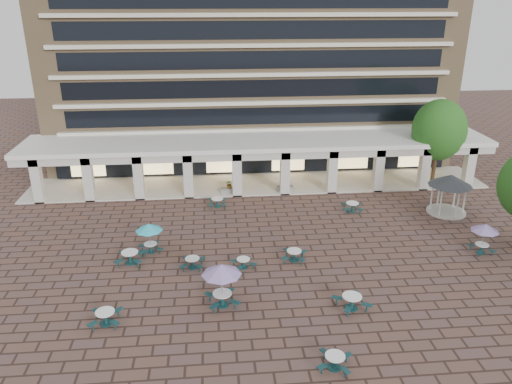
% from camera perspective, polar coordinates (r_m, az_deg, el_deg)
% --- Properties ---
extents(ground, '(120.00, 120.00, 0.00)m').
position_cam_1_polar(ground, '(33.27, 2.74, -8.25)').
color(ground, brown).
rests_on(ground, ground).
extents(apartment_building, '(40.00, 15.50, 25.20)m').
position_cam_1_polar(apartment_building, '(54.31, -0.83, 17.47)').
color(apartment_building, '#9E8159').
rests_on(apartment_building, ground).
extents(retail_arcade, '(42.00, 6.60, 4.40)m').
position_cam_1_polar(retail_arcade, '(45.61, 0.28, 4.35)').
color(retail_arcade, white).
rests_on(retail_arcade, ground).
extents(picnic_table_0, '(1.75, 1.75, 0.78)m').
position_cam_1_polar(picnic_table_0, '(28.79, -16.82, -13.45)').
color(picnic_table_0, '#143B3E').
rests_on(picnic_table_0, ground).
extents(picnic_table_2, '(1.94, 1.94, 0.73)m').
position_cam_1_polar(picnic_table_2, '(25.22, 8.99, -18.48)').
color(picnic_table_2, '#143B3E').
rests_on(picnic_table_2, ground).
extents(picnic_table_4, '(1.86, 1.86, 2.15)m').
position_cam_1_polar(picnic_table_4, '(34.62, -12.13, -4.08)').
color(picnic_table_4, '#143B3E').
rests_on(picnic_table_4, ground).
extents(picnic_table_5, '(1.98, 1.98, 0.84)m').
position_cam_1_polar(picnic_table_5, '(34.17, -14.20, -7.14)').
color(picnic_table_5, '#143B3E').
rests_on(picnic_table_5, ground).
extents(picnic_table_6, '(2.28, 2.28, 2.63)m').
position_cam_1_polar(picnic_table_6, '(28.16, -3.96, -9.02)').
color(picnic_table_6, '#143B3E').
rests_on(picnic_table_6, ground).
extents(picnic_table_7, '(2.19, 2.19, 0.83)m').
position_cam_1_polar(picnic_table_7, '(29.27, 10.89, -12.12)').
color(picnic_table_7, '#143B3E').
rests_on(picnic_table_7, ground).
extents(picnic_table_8, '(1.72, 1.72, 0.71)m').
position_cam_1_polar(picnic_table_8, '(32.90, -7.28, -7.95)').
color(picnic_table_8, '#143B3E').
rests_on(picnic_table_8, ground).
extents(picnic_table_9, '(1.76, 1.76, 0.65)m').
position_cam_1_polar(picnic_table_9, '(32.69, -1.45, -8.04)').
color(picnic_table_9, '#143B3E').
rests_on(picnic_table_9, ground).
extents(picnic_table_10, '(1.95, 1.95, 0.75)m').
position_cam_1_polar(picnic_table_10, '(33.57, 4.37, -7.13)').
color(picnic_table_10, '#143B3E').
rests_on(picnic_table_10, ground).
extents(picnic_table_11, '(1.89, 1.89, 2.18)m').
position_cam_1_polar(picnic_table_11, '(37.12, 24.72, -3.83)').
color(picnic_table_11, '#143B3E').
rests_on(picnic_table_11, ground).
extents(picnic_table_12, '(1.73, 1.73, 0.75)m').
position_cam_1_polar(picnic_table_12, '(41.78, -4.44, -1.11)').
color(picnic_table_12, '#143B3E').
rests_on(picnic_table_12, ground).
extents(picnic_table_13, '(1.87, 1.87, 0.76)m').
position_cam_1_polar(picnic_table_13, '(41.50, 10.94, -1.61)').
color(picnic_table_13, '#143B3E').
rests_on(picnic_table_13, ground).
extents(gazebo, '(3.47, 3.47, 3.23)m').
position_cam_1_polar(gazebo, '(42.72, 21.30, 0.79)').
color(gazebo, beige).
rests_on(gazebo, ground).
extents(tree_east_c, '(4.81, 4.81, 8.02)m').
position_cam_1_polar(tree_east_c, '(47.95, 20.19, 6.66)').
color(tree_east_c, '#452E1B').
rests_on(tree_east_c, ground).
extents(planter_left, '(1.50, 0.61, 1.28)m').
position_cam_1_polar(planter_left, '(44.47, -3.05, 0.47)').
color(planter_left, gray).
rests_on(planter_left, ground).
extents(planter_right, '(1.50, 0.84, 1.30)m').
position_cam_1_polar(planter_right, '(44.90, 3.33, 0.70)').
color(planter_right, gray).
rests_on(planter_right, ground).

